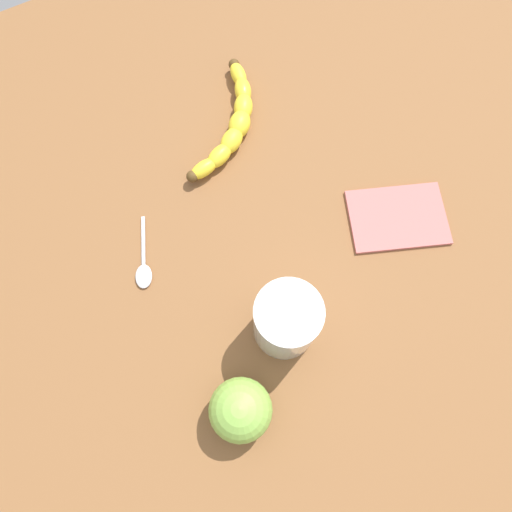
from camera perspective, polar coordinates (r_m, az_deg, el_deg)
The scene contains 6 objects.
wooden_tabletop at distance 72.42cm, azimuth 3.19°, elevation 3.38°, with size 120.00×120.00×3.00cm, color brown.
banana at distance 77.74cm, azimuth -2.89°, elevation 15.88°, with size 17.31×17.86×3.35cm.
smoothie_glass at distance 61.37cm, azimuth 3.68°, elevation -7.94°, with size 8.54×8.54×11.27cm.
green_apple_fruit at distance 61.38cm, azimuth -1.90°, elevation -18.16°, with size 8.03×8.03×8.03cm, color #84B747.
teaspoon at distance 69.87cm, azimuth -13.47°, elevation -1.88°, with size 5.70×10.88×0.80cm.
folded_napkin at distance 74.21cm, azimuth 16.80°, elevation 4.52°, with size 14.50×10.16×0.60cm, color #BC6660.
Camera 1 is at (16.44, 22.45, 68.36)cm, focal length 32.96 mm.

